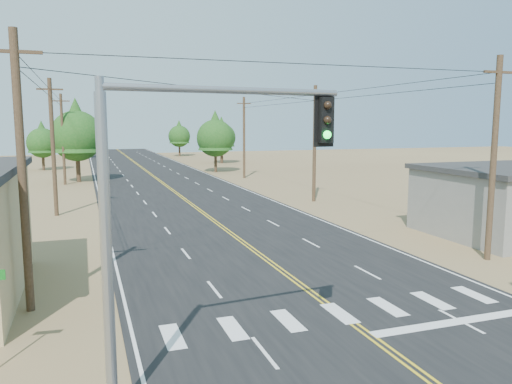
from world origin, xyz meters
name	(u,v)px	position (x,y,z in m)	size (l,w,h in m)	color
road	(202,212)	(0.00, 30.00, 0.01)	(15.00, 200.00, 0.02)	black
utility_pole_left_near	(22,171)	(-10.50, 12.00, 5.12)	(1.80, 0.30, 10.00)	#4C3826
utility_pole_left_mid	(53,146)	(-10.50, 32.00, 5.12)	(1.80, 0.30, 10.00)	#4C3826
utility_pole_left_far	(63,139)	(-10.50, 52.00, 5.12)	(1.80, 0.30, 10.00)	#4C3826
utility_pole_right_near	(494,158)	(10.50, 12.00, 5.12)	(1.80, 0.30, 10.00)	#4C3826
utility_pole_right_mid	(315,143)	(10.50, 32.00, 5.12)	(1.80, 0.30, 10.00)	#4C3826
utility_pole_right_far	(244,137)	(10.50, 52.00, 5.12)	(1.80, 0.30, 10.00)	#4C3826
signal_mast_left	(180,191)	(-6.35, 4.16, 5.22)	(6.02, 0.86, 7.76)	gray
tree_left_near	(76,131)	(-9.07, 54.10, 5.94)	(5.83, 5.83, 9.72)	#3F2D1E
tree_left_mid	(42,140)	(-14.00, 71.44, 4.42)	(4.33, 4.33, 7.22)	#3F2D1E
tree_left_far	(73,129)	(-10.19, 95.84, 5.74)	(5.63, 5.63, 9.39)	#3F2D1E
tree_right_near	(215,134)	(9.00, 60.41, 5.27)	(5.17, 5.17, 8.61)	#3F2D1E
tree_right_mid	(222,135)	(14.00, 75.56, 4.87)	(4.78, 4.78, 7.97)	#3F2D1E
tree_right_far	(179,134)	(10.57, 96.49, 4.57)	(4.49, 4.49, 7.48)	#3F2D1E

